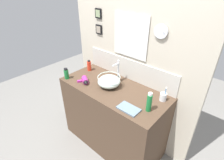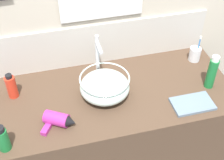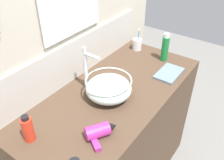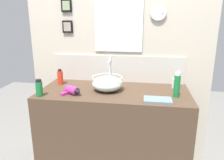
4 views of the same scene
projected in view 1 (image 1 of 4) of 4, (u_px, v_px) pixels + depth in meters
The scene contains 11 objects.
ground_plane at pixel (113, 140), 2.58m from camera, with size 6.00×6.00×0.00m, color gray.
vanity_counter at pixel (113, 117), 2.34m from camera, with size 1.35×0.62×0.93m, color #4C3828.
back_panel at pixel (131, 55), 2.16m from camera, with size 1.85×0.10×2.51m.
glass_bowl_sink at pixel (109, 81), 2.10m from camera, with size 0.27×0.27×0.13m.
faucet at pixel (118, 70), 2.16m from camera, with size 0.02×0.12×0.29m.
hair_drier at pixel (85, 81), 2.18m from camera, with size 0.19×0.14×0.07m.
toothbrush_cup at pixel (163, 97), 1.87m from camera, with size 0.07×0.07×0.17m.
lotion_bottle at pixel (149, 102), 1.69m from camera, with size 0.05×0.05×0.21m.
shampoo_bottle at pixel (89, 66), 2.46m from camera, with size 0.06×0.06×0.15m.
soap_dispenser at pixel (66, 74), 2.26m from camera, with size 0.06×0.06×0.15m.
hand_towel at pixel (129, 109), 1.76m from camera, with size 0.22×0.14×0.02m, color slate.
Camera 1 is at (1.16, -1.33, 2.08)m, focal length 28.00 mm.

